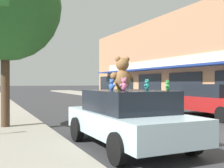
{
  "coord_description": "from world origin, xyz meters",
  "views": [
    {
      "loc": [
        -6.37,
        -6.74,
        1.63
      ],
      "look_at": [
        -1.82,
        3.38,
        1.56
      ],
      "focal_mm": 45.0,
      "sensor_mm": 36.0,
      "label": 1
    }
  ],
  "objects_px": {
    "teddy_bear_teal": "(147,85)",
    "street_tree": "(5,5)",
    "plush_art_car": "(128,117)",
    "teddy_bear_green": "(168,86)",
    "teddy_bear_giant": "(122,74)",
    "parked_car_far_center": "(214,100)",
    "teddy_bear_pink": "(124,84)",
    "teddy_bear_blue": "(112,85)",
    "teddy_bear_yellow": "(118,84)"
  },
  "relations": [
    {
      "from": "teddy_bear_blue",
      "to": "teddy_bear_giant",
      "type": "bearing_deg",
      "value": -108.28
    },
    {
      "from": "teddy_bear_green",
      "to": "street_tree",
      "type": "xyz_separation_m",
      "value": [
        -3.34,
        4.45,
        2.63
      ]
    },
    {
      "from": "plush_art_car",
      "to": "teddy_bear_giant",
      "type": "height_order",
      "value": "teddy_bear_giant"
    },
    {
      "from": "plush_art_car",
      "to": "teddy_bear_teal",
      "type": "distance_m",
      "value": 1.0
    },
    {
      "from": "teddy_bear_giant",
      "to": "street_tree",
      "type": "height_order",
      "value": "street_tree"
    },
    {
      "from": "teddy_bear_teal",
      "to": "parked_car_far_center",
      "type": "xyz_separation_m",
      "value": [
        5.82,
        3.62,
        -0.76
      ]
    },
    {
      "from": "teddy_bear_green",
      "to": "street_tree",
      "type": "bearing_deg",
      "value": -95.38
    },
    {
      "from": "teddy_bear_green",
      "to": "teddy_bear_blue",
      "type": "bearing_deg",
      "value": -88.58
    },
    {
      "from": "teddy_bear_teal",
      "to": "teddy_bear_giant",
      "type": "bearing_deg",
      "value": -54.0
    },
    {
      "from": "teddy_bear_giant",
      "to": "teddy_bear_teal",
      "type": "height_order",
      "value": "teddy_bear_giant"
    },
    {
      "from": "plush_art_car",
      "to": "teddy_bear_blue",
      "type": "height_order",
      "value": "teddy_bear_blue"
    },
    {
      "from": "teddy_bear_pink",
      "to": "teddy_bear_yellow",
      "type": "distance_m",
      "value": 1.19
    },
    {
      "from": "teddy_bear_yellow",
      "to": "parked_car_far_center",
      "type": "height_order",
      "value": "teddy_bear_yellow"
    },
    {
      "from": "street_tree",
      "to": "teddy_bear_blue",
      "type": "bearing_deg",
      "value": -55.45
    },
    {
      "from": "teddy_bear_pink",
      "to": "teddy_bear_green",
      "type": "height_order",
      "value": "teddy_bear_pink"
    },
    {
      "from": "teddy_bear_giant",
      "to": "teddy_bear_blue",
      "type": "relative_size",
      "value": 3.03
    },
    {
      "from": "teddy_bear_giant",
      "to": "teddy_bear_green",
      "type": "relative_size",
      "value": 3.38
    },
    {
      "from": "teddy_bear_blue",
      "to": "street_tree",
      "type": "relative_size",
      "value": 0.05
    },
    {
      "from": "plush_art_car",
      "to": "teddy_bear_giant",
      "type": "distance_m",
      "value": 1.15
    },
    {
      "from": "teddy_bear_giant",
      "to": "teddy_bear_yellow",
      "type": "distance_m",
      "value": 0.69
    },
    {
      "from": "teddy_bear_yellow",
      "to": "teddy_bear_teal",
      "type": "relative_size",
      "value": 1.17
    },
    {
      "from": "teddy_bear_giant",
      "to": "teddy_bear_teal",
      "type": "distance_m",
      "value": 0.7
    },
    {
      "from": "teddy_bear_pink",
      "to": "teddy_bear_blue",
      "type": "bearing_deg",
      "value": -87.05
    },
    {
      "from": "teddy_bear_giant",
      "to": "teddy_bear_green",
      "type": "bearing_deg",
      "value": 127.23
    },
    {
      "from": "teddy_bear_blue",
      "to": "teddy_bear_pink",
      "type": "bearing_deg",
      "value": 167.97
    },
    {
      "from": "teddy_bear_teal",
      "to": "plush_art_car",
      "type": "bearing_deg",
      "value": -19.65
    },
    {
      "from": "plush_art_car",
      "to": "teddy_bear_pink",
      "type": "bearing_deg",
      "value": -144.76
    },
    {
      "from": "plush_art_car",
      "to": "teddy_bear_green",
      "type": "distance_m",
      "value": 1.26
    },
    {
      "from": "teddy_bear_giant",
      "to": "teddy_bear_teal",
      "type": "xyz_separation_m",
      "value": [
        0.57,
        -0.29,
        -0.29
      ]
    },
    {
      "from": "street_tree",
      "to": "teddy_bear_yellow",
      "type": "bearing_deg",
      "value": -43.97
    },
    {
      "from": "plush_art_car",
      "to": "teddy_bear_pink",
      "type": "xyz_separation_m",
      "value": [
        -0.19,
        -0.14,
        0.82
      ]
    },
    {
      "from": "teddy_bear_green",
      "to": "teddy_bear_teal",
      "type": "xyz_separation_m",
      "value": [
        -0.09,
        0.78,
        0.01
      ]
    },
    {
      "from": "teddy_bear_pink",
      "to": "teddy_bear_giant",
      "type": "bearing_deg",
      "value": -123.61
    },
    {
      "from": "teddy_bear_green",
      "to": "teddy_bear_pink",
      "type": "bearing_deg",
      "value": -75.64
    },
    {
      "from": "teddy_bear_giant",
      "to": "teddy_bear_blue",
      "type": "bearing_deg",
      "value": 13.65
    },
    {
      "from": "plush_art_car",
      "to": "teddy_bear_yellow",
      "type": "bearing_deg",
      "value": 77.77
    },
    {
      "from": "teddy_bear_teal",
      "to": "street_tree",
      "type": "relative_size",
      "value": 0.05
    },
    {
      "from": "teddy_bear_blue",
      "to": "teddy_bear_teal",
      "type": "bearing_deg",
      "value": -131.81
    },
    {
      "from": "teddy_bear_yellow",
      "to": "plush_art_car",
      "type": "bearing_deg",
      "value": 30.15
    },
    {
      "from": "teddy_bear_giant",
      "to": "parked_car_far_center",
      "type": "bearing_deg",
      "value": -146.83
    },
    {
      "from": "parked_car_far_center",
      "to": "teddy_bear_pink",
      "type": "bearing_deg",
      "value": -149.87
    },
    {
      "from": "parked_car_far_center",
      "to": "street_tree",
      "type": "distance_m",
      "value": 9.68
    },
    {
      "from": "plush_art_car",
      "to": "teddy_bear_teal",
      "type": "xyz_separation_m",
      "value": [
        0.59,
        0.07,
        0.8
      ]
    },
    {
      "from": "teddy_bear_yellow",
      "to": "parked_car_far_center",
      "type": "relative_size",
      "value": 0.07
    },
    {
      "from": "teddy_bear_teal",
      "to": "street_tree",
      "type": "height_order",
      "value": "street_tree"
    },
    {
      "from": "teddy_bear_blue",
      "to": "parked_car_far_center",
      "type": "distance_m",
      "value": 7.55
    },
    {
      "from": "teddy_bear_teal",
      "to": "teddy_bear_blue",
      "type": "bearing_deg",
      "value": -42.27
    },
    {
      "from": "teddy_bear_yellow",
      "to": "street_tree",
      "type": "bearing_deg",
      "value": -92.43
    },
    {
      "from": "teddy_bear_green",
      "to": "plush_art_car",
      "type": "bearing_deg",
      "value": -88.45
    },
    {
      "from": "teddy_bear_pink",
      "to": "street_tree",
      "type": "bearing_deg",
      "value": -68.77
    }
  ]
}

